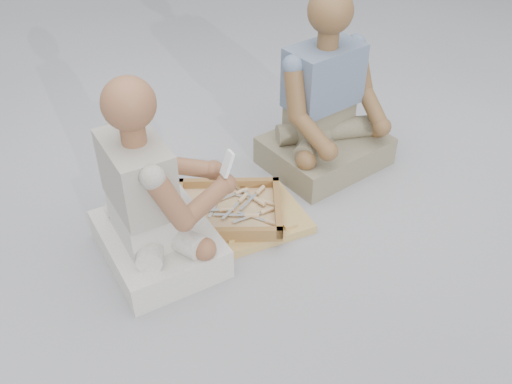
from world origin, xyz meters
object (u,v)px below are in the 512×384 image
object	(u,v)px
carved_panel	(237,221)
craftsman	(152,204)
tool_tray	(228,210)
companion	(326,111)

from	to	relation	value
carved_panel	craftsman	size ratio (longest dim) A/B	0.71
carved_panel	craftsman	world-z (taller)	craftsman
tool_tray	craftsman	bearing A→B (deg)	-160.09
carved_panel	companion	xyz separation A→B (m)	(0.63, 0.36, 0.30)
companion	tool_tray	bearing A→B (deg)	7.92
craftsman	companion	world-z (taller)	companion
tool_tray	companion	world-z (taller)	companion
carved_panel	craftsman	distance (m)	0.51
carved_panel	tool_tray	size ratio (longest dim) A/B	1.04
carved_panel	companion	bearing A→B (deg)	30.20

